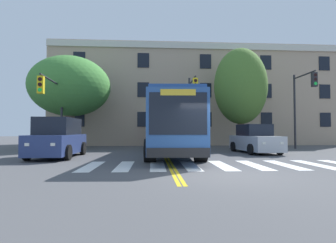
% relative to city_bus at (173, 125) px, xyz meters
% --- Properties ---
extents(ground_plane, '(120.00, 120.00, 0.00)m').
position_rel_city_bus_xyz_m(ground_plane, '(1.05, -7.38, -1.80)').
color(ground_plane, '#4C4C4F').
extents(crosswalk, '(11.35, 3.30, 0.01)m').
position_rel_city_bus_xyz_m(crosswalk, '(1.64, -5.03, -1.80)').
color(crosswalk, white).
rests_on(crosswalk, ground).
extents(lane_line_yellow_inner, '(0.12, 36.00, 0.01)m').
position_rel_city_bus_xyz_m(lane_line_yellow_inner, '(-0.58, 8.97, -1.80)').
color(lane_line_yellow_inner, gold).
rests_on(lane_line_yellow_inner, ground).
extents(lane_line_yellow_outer, '(0.12, 36.00, 0.01)m').
position_rel_city_bus_xyz_m(lane_line_yellow_outer, '(-0.42, 8.97, -1.80)').
color(lane_line_yellow_outer, gold).
rests_on(lane_line_yellow_outer, ground).
extents(city_bus, '(3.24, 12.24, 3.26)m').
position_rel_city_bus_xyz_m(city_bus, '(0.00, 0.00, 0.00)').
color(city_bus, '#2D5699').
rests_on(city_bus, ground).
extents(car_navy_near_lane, '(2.18, 4.79, 2.13)m').
position_rel_city_bus_xyz_m(car_navy_near_lane, '(-6.32, -1.25, -0.79)').
color(car_navy_near_lane, navy).
rests_on(car_navy_near_lane, ground).
extents(car_silver_far_lane, '(2.25, 4.57, 1.85)m').
position_rel_city_bus_xyz_m(car_silver_far_lane, '(5.41, 0.84, -0.97)').
color(car_silver_far_lane, '#B7BABF').
rests_on(car_silver_far_lane, ground).
extents(car_red_behind_bus, '(2.43, 5.09, 2.29)m').
position_rel_city_bus_xyz_m(car_red_behind_bus, '(-0.01, 9.35, -0.72)').
color(car_red_behind_bus, '#AD1E1E').
rests_on(car_red_behind_bus, ground).
extents(traffic_light_near_corner, '(0.35, 2.94, 5.92)m').
position_rel_city_bus_xyz_m(traffic_light_near_corner, '(10.11, 3.25, 2.19)').
color(traffic_light_near_corner, '#28282D').
rests_on(traffic_light_near_corner, ground).
extents(traffic_light_far_corner, '(0.48, 4.45, 4.97)m').
position_rel_city_bus_xyz_m(traffic_light_far_corner, '(-7.68, 1.68, 1.64)').
color(traffic_light_far_corner, '#28282D').
rests_on(traffic_light_far_corner, ground).
extents(traffic_light_overhead, '(0.35, 3.45, 5.74)m').
position_rel_city_bus_xyz_m(traffic_light_overhead, '(1.78, 3.96, 1.99)').
color(traffic_light_overhead, '#28282D').
rests_on(traffic_light_overhead, ground).
extents(street_tree_curbside_large, '(6.20, 6.17, 8.39)m').
position_rel_city_bus_xyz_m(street_tree_curbside_large, '(6.22, 5.72, 3.36)').
color(street_tree_curbside_large, brown).
rests_on(street_tree_curbside_large, ground).
extents(street_tree_curbside_small, '(8.84, 8.86, 7.35)m').
position_rel_city_bus_xyz_m(street_tree_curbside_small, '(-7.76, 5.49, 3.14)').
color(street_tree_curbside_small, brown).
rests_on(street_tree_curbside_small, ground).
extents(building_facade, '(30.05, 6.90, 10.07)m').
position_rel_city_bus_xyz_m(building_facade, '(3.95, 12.47, 3.24)').
color(building_facade, tan).
rests_on(building_facade, ground).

